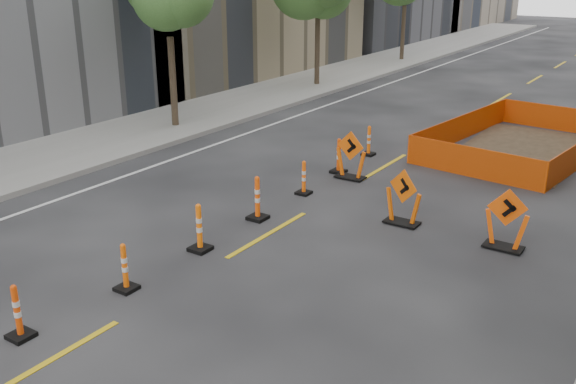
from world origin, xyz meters
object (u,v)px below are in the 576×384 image
Objects in this scene: channelizer_3 at (125,267)px; channelizer_2 at (17,312)px; chevron_sign_right at (507,219)px; channelizer_7 at (339,156)px; channelizer_4 at (199,227)px; chevron_sign_left at (351,155)px; channelizer_8 at (369,141)px; channelizer_5 at (257,198)px; channelizer_6 at (304,178)px; chevron_sign_center at (403,197)px.

channelizer_2 is at bearing -96.24° from channelizer_3.
chevron_sign_right is (5.58, 7.84, 0.20)m from channelizer_2.
channelizer_7 is (0.07, 10.45, 0.03)m from channelizer_2.
channelizer_2 is 10.45m from channelizer_7.
channelizer_3 is at bearing -89.98° from channelizer_4.
channelizer_4 is at bearing -88.54° from channelizer_7.
channelizer_3 is 8.09m from chevron_sign_left.
channelizer_5 is at bearing -87.84° from channelizer_8.
chevron_sign_left reaches higher than channelizer_2.
chevron_sign_left is at bearing -27.25° from channelizer_7.
channelizer_6 is at bearing 155.41° from chevron_sign_right.
channelizer_8 is 7.31m from chevron_sign_right.
channelizer_8 is (-0.09, 2.09, -0.04)m from channelizer_7.
channelizer_4 is at bearing -88.30° from channelizer_8.
channelizer_8 is (-0.02, 12.54, -0.01)m from channelizer_2.
channelizer_7 is at bearing 160.07° from chevron_sign_center.
channelizer_7 is at bearing 91.10° from channelizer_3.
channelizer_7 is (-0.15, 4.18, -0.02)m from channelizer_5.
channelizer_5 is 1.05× the size of channelizer_7.
channelizer_7 is (-0.16, 6.27, -0.01)m from channelizer_4.
chevron_sign_center is at bearing -8.67° from channelizer_6.
channelizer_2 is 1.01× the size of channelizer_8.
chevron_sign_right is (5.36, 1.57, 0.14)m from channelizer_5.
channelizer_3 is (0.23, 2.09, -0.01)m from channelizer_2.
channelizer_5 is 0.78× the size of chevron_sign_left.
chevron_sign_center reaches higher than channelizer_4.
channelizer_2 is at bearing -89.09° from chevron_sign_left.
channelizer_7 is 0.63m from chevron_sign_left.
channelizer_5 is 1.18× the size of channelizer_6.
channelizer_2 is 8.36m from channelizer_6.
chevron_sign_right is at bearing 17.67° from chevron_sign_center.
channelizer_8 is at bearing 92.42° from channelizer_7.
chevron_sign_right reaches higher than chevron_sign_center.
channelizer_5 reaches higher than channelizer_3.
channelizer_5 is (-0.01, 4.18, 0.07)m from channelizer_3.
channelizer_5 is (0.22, 6.27, 0.06)m from channelizer_2.
chevron_sign_right is (4.97, -2.34, -0.01)m from chevron_sign_left.
channelizer_7 is 2.09m from channelizer_8.
chevron_sign_right is (5.60, -4.70, 0.21)m from channelizer_8.
channelizer_6 is 1.87m from chevron_sign_left.
channelizer_8 is at bearing 90.09° from channelizer_2.
channelizer_8 is at bearing 91.70° from channelizer_4.
channelizer_8 is at bearing 120.91° from chevron_sign_right.
channelizer_5 is at bearing -89.42° from channelizer_6.
channelizer_2 reaches higher than channelizer_8.
chevron_sign_right reaches higher than channelizer_3.
channelizer_2 is at bearing -91.97° from channelizer_5.
chevron_sign_center is (2.98, 1.63, 0.13)m from channelizer_5.
chevron_sign_center reaches higher than channelizer_6.
channelizer_6 is at bearing -169.47° from chevron_sign_center.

